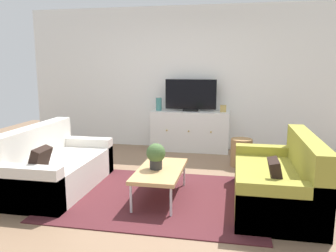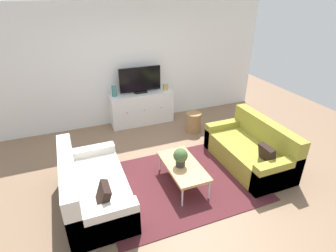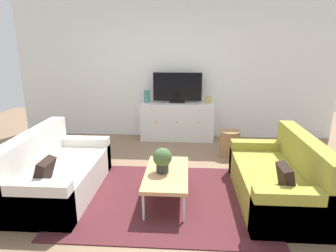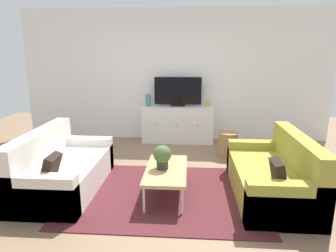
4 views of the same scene
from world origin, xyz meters
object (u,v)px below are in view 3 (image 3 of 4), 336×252
couch_left_side (54,174)px  potted_plant (162,159)px  tv_console (177,121)px  flat_screen_tv (177,88)px  wicker_basket (230,143)px  mantel_clock (208,100)px  glass_vase (147,96)px  couch_right_side (282,181)px  coffee_table (167,174)px

couch_left_side → potted_plant: 1.44m
couch_left_side → tv_console: couch_left_side is taller
flat_screen_tv → wicker_basket: (0.94, -0.88, -0.83)m
mantel_clock → glass_vase: bearing=180.0°
tv_console → mantel_clock: bearing=0.0°
couch_right_side → glass_vase: 3.15m
couch_right_side → coffee_table: couch_right_side is taller
coffee_table → glass_vase: glass_vase is taller
couch_right_side → mantel_clock: mantel_clock is taller
tv_console → wicker_basket: size_ratio=3.27×
potted_plant → mantel_clock: 2.56m
couch_left_side → mantel_clock: mantel_clock is taller
tv_console → flat_screen_tv: flat_screen_tv is taller
flat_screen_tv → potted_plant: bearing=-92.2°
couch_left_side → tv_console: 2.81m
mantel_clock → wicker_basket: (0.33, -0.86, -0.60)m
flat_screen_tv → glass_vase: (-0.61, -0.02, -0.17)m
couch_left_side → mantel_clock: size_ratio=12.81×
couch_right_side → mantel_clock: bearing=107.9°
potted_plant → glass_vase: (-0.51, 2.45, 0.33)m
couch_left_side → flat_screen_tv: size_ratio=1.75×
potted_plant → mantel_clock: (0.70, 2.45, 0.27)m
coffee_table → couch_right_side: bearing=2.9°
flat_screen_tv → mantel_clock: (0.61, -0.02, -0.23)m
couch_left_side → flat_screen_tv: 2.93m
glass_vase → potted_plant: bearing=-78.2°
coffee_table → tv_console: bearing=89.0°
wicker_basket → couch_right_side: bearing=-74.1°
potted_plant → tv_console: bearing=87.8°
glass_vase → mantel_clock: (1.21, 0.00, -0.06)m
couch_left_side → couch_right_side: size_ratio=1.00×
couch_right_side → flat_screen_tv: bearing=119.8°
couch_left_side → coffee_table: (1.46, -0.07, 0.08)m
coffee_table → tv_console: (0.04, 2.45, 0.03)m
tv_console → flat_screen_tv: (-0.00, 0.02, 0.67)m
couch_right_side → glass_vase: glass_vase is taller
coffee_table → mantel_clock: (0.65, 2.45, 0.47)m
mantel_clock → wicker_basket: 1.10m
tv_console → flat_screen_tv: size_ratio=1.52×
couch_right_side → flat_screen_tv: 2.87m
potted_plant → glass_vase: size_ratio=1.29×
potted_plant → tv_console: tv_console is taller
tv_console → mantel_clock: 0.75m
glass_vase → mantel_clock: 1.21m
flat_screen_tv → glass_vase: flat_screen_tv is taller
flat_screen_tv → wicker_basket: flat_screen_tv is taller
coffee_table → wicker_basket: 1.87m
glass_vase → couch_right_side: bearing=-50.2°
couch_right_side → wicker_basket: couch_right_side is taller
couch_right_side → wicker_basket: 1.57m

